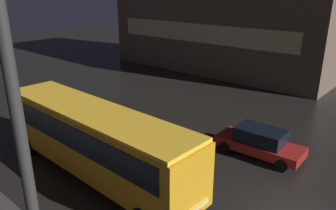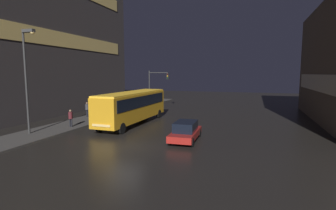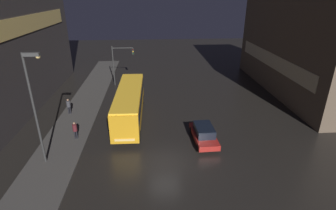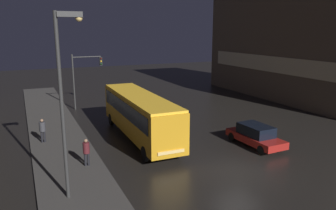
% 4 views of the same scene
% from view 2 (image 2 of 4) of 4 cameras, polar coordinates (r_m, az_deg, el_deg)
% --- Properties ---
extents(ground_plane, '(120.00, 120.00, 0.00)m').
position_cam_2_polar(ground_plane, '(19.53, -9.43, -8.98)').
color(ground_plane, black).
extents(sidewalk_left, '(4.00, 48.00, 0.15)m').
position_cam_2_polar(sidewalk_left, '(32.45, -15.28, -2.64)').
color(sidewalk_left, '#3D3A38').
rests_on(sidewalk_left, ground).
extents(building_left_tower, '(10.07, 31.66, 25.09)m').
position_cam_2_polar(building_left_tower, '(39.95, -27.58, 16.56)').
color(building_left_tower, '#383333').
rests_on(building_left_tower, ground).
extents(bus_near, '(2.75, 11.81, 3.39)m').
position_cam_2_polar(bus_near, '(27.64, -7.64, 0.14)').
color(bus_near, orange).
rests_on(bus_near, ground).
extents(car_taxi, '(2.02, 4.63, 1.54)m').
position_cam_2_polar(car_taxi, '(20.84, 3.84, -5.67)').
color(car_taxi, maroon).
rests_on(car_taxi, ground).
extents(pedestrian_near, '(0.45, 0.45, 1.75)m').
position_cam_2_polar(pedestrian_near, '(32.66, -17.19, -0.61)').
color(pedestrian_near, black).
rests_on(pedestrian_near, sidewalk_left).
extents(pedestrian_mid, '(0.40, 0.40, 1.68)m').
position_cam_2_polar(pedestrian_mid, '(27.04, -20.45, -2.38)').
color(pedestrian_mid, black).
rests_on(pedestrian_mid, sidewalk_left).
extents(traffic_light_main, '(3.14, 0.35, 5.72)m').
position_cam_2_polar(traffic_light_main, '(39.01, -2.58, 4.78)').
color(traffic_light_main, '#2D2D2D').
rests_on(traffic_light_main, ground).
extents(street_lamp_sidewalk, '(1.25, 0.36, 8.79)m').
position_cam_2_polar(street_lamp_sidewalk, '(25.10, -28.32, 7.30)').
color(street_lamp_sidewalk, '#2D2D2D').
rests_on(street_lamp_sidewalk, sidewalk_left).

